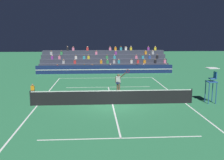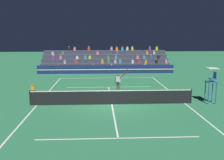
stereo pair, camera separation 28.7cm
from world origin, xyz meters
The scene contains 9 objects.
ground_plane centered at (0.00, 0.00, 0.00)m, with size 120.00×120.00×0.00m, color #2D7A4C.
court_lines centered at (0.00, 0.00, 0.00)m, with size 11.10×23.90×0.01m.
tennis_net centered at (0.00, 0.00, 0.54)m, with size 12.00×0.10×1.10m.
sponsor_banner_wall centered at (0.00, 15.48, 0.55)m, with size 18.00×0.26×1.10m.
bleacher_stand centered at (0.01, 19.28, 1.02)m, with size 18.03×4.75×3.38m.
umpire_chair centered at (7.46, 0.00, 1.72)m, with size 0.76×0.84×2.67m.
ball_kid_courtside centered at (-6.75, 4.11, 0.33)m, with size 0.30×0.36×0.84m.
tennis_player centered at (0.78, 3.62, 0.98)m, with size 1.19×0.83×2.26m.
tennis_ball centered at (-2.92, 3.18, 0.03)m, with size 0.07×0.07×0.07m, color #C6DB33.
Camera 2 is at (-0.93, -18.76, 5.12)m, focal length 42.00 mm.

